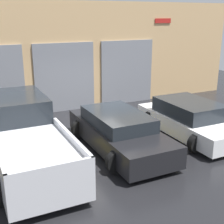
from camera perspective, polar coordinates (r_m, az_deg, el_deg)
ground_plane at (r=11.69m, az=-2.92°, el=-3.36°), size 28.00×28.00×0.00m
shophouse_building at (r=14.14m, az=-8.39°, el=9.83°), size 17.61×0.68×4.72m
pickup_truck at (r=9.27m, az=-15.71°, el=-4.24°), size 2.41×5.36×1.76m
sedan_white at (r=11.45m, az=14.07°, el=-1.28°), size 2.23×4.26×1.22m
sedan_side at (r=9.93m, az=1.20°, el=-3.61°), size 2.19×4.57×1.20m
parking_stripe_left at (r=9.61m, az=-6.46°, el=-8.17°), size 0.12×2.20×0.01m
parking_stripe_centre at (r=10.80m, az=8.05°, el=-5.28°), size 0.12×2.20×0.01m
parking_stripe_right at (r=12.54m, az=19.03°, el=-2.85°), size 0.12×2.20×0.01m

